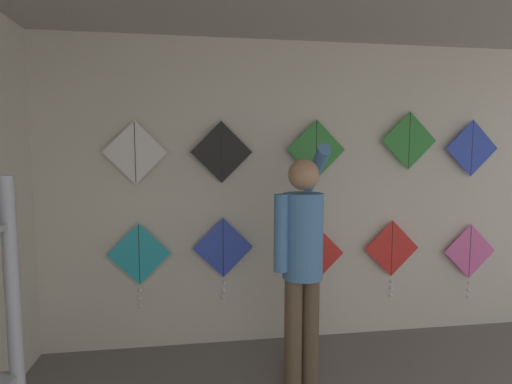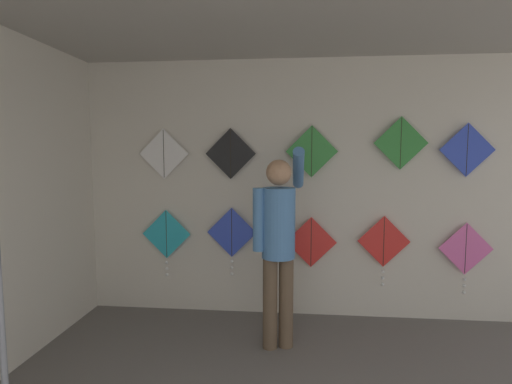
% 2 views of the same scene
% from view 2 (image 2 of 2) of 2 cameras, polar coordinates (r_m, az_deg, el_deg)
% --- Properties ---
extents(back_panel, '(5.74, 0.06, 2.80)m').
position_cam_2_polar(back_panel, '(4.40, 7.64, 0.36)').
color(back_panel, beige).
rests_on(back_panel, ground).
extents(shopkeeper, '(0.46, 0.69, 1.86)m').
position_cam_2_polar(shopkeeper, '(3.65, 3.24, -6.30)').
color(shopkeeper, brown).
rests_on(shopkeeper, ground).
extents(kite_0, '(0.55, 0.04, 0.76)m').
position_cam_2_polar(kite_0, '(4.62, -12.67, -6.37)').
color(kite_0, '#28B2C6').
extents(kite_1, '(0.55, 0.04, 0.76)m').
position_cam_2_polar(kite_1, '(4.44, -3.49, -6.29)').
color(kite_1, blue).
extents(kite_2, '(0.55, 0.01, 0.55)m').
position_cam_2_polar(kite_2, '(4.40, 7.87, -7.11)').
color(kite_2, red).
extents(kite_3, '(0.55, 0.04, 0.76)m').
position_cam_2_polar(kite_3, '(4.50, 17.77, -7.24)').
color(kite_3, red).
extents(kite_4, '(0.55, 0.04, 0.76)m').
position_cam_2_polar(kite_4, '(4.76, 27.75, -7.65)').
color(kite_4, pink).
extents(kite_5, '(0.55, 0.01, 0.55)m').
position_cam_2_polar(kite_5, '(4.53, -13.04, 5.33)').
color(kite_5, white).
extents(kite_6, '(0.55, 0.01, 0.55)m').
position_cam_2_polar(kite_6, '(4.35, -3.66, 5.48)').
color(kite_6, black).
extents(kite_7, '(0.55, 0.01, 0.55)m').
position_cam_2_polar(kite_7, '(4.30, 7.96, 5.76)').
color(kite_7, '#338C38').
extents(kite_8, '(0.55, 0.01, 0.55)m').
position_cam_2_polar(kite_8, '(4.43, 19.99, 6.59)').
color(kite_8, '#338C38').
extents(kite_9, '(0.55, 0.01, 0.55)m').
position_cam_2_polar(kite_9, '(4.63, 27.93, 5.34)').
color(kite_9, blue).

